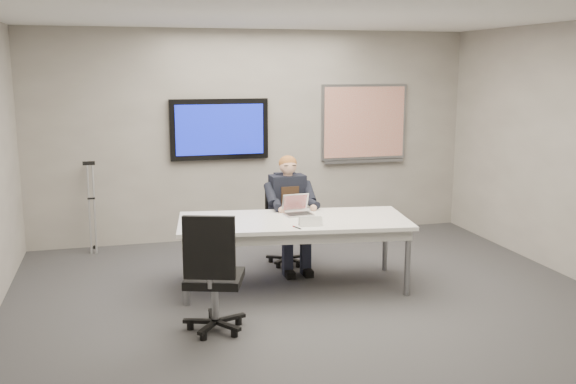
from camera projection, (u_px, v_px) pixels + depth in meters
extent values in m
cube|color=#39383B|center=(323.00, 315.00, 6.07)|extent=(6.00, 6.00, 0.02)
cube|color=white|center=(327.00, 9.00, 5.54)|extent=(6.00, 6.00, 0.02)
cube|color=gray|center=(256.00, 135.00, 8.65)|extent=(6.00, 0.02, 2.80)
cube|color=gray|center=(528.00, 267.00, 2.96)|extent=(6.00, 0.02, 2.80)
cube|color=white|center=(294.00, 221.00, 6.73)|extent=(2.51, 1.31, 0.04)
cube|color=#B9B9B5|center=(294.00, 228.00, 6.75)|extent=(2.40, 1.20, 0.10)
cylinder|color=gray|center=(186.00, 271.00, 6.26)|extent=(0.06, 0.06, 0.70)
cylinder|color=gray|center=(408.00, 263.00, 6.53)|extent=(0.06, 0.06, 0.70)
cylinder|color=gray|center=(188.00, 248.00, 7.07)|extent=(0.06, 0.06, 0.70)
cylinder|color=gray|center=(385.00, 241.00, 7.35)|extent=(0.06, 0.06, 0.70)
cube|color=black|center=(219.00, 129.00, 8.46)|extent=(1.30, 0.08, 0.80)
cube|color=navy|center=(220.00, 130.00, 8.41)|extent=(1.16, 0.01, 0.66)
cube|color=gray|center=(364.00, 122.00, 8.99)|extent=(1.25, 0.04, 1.05)
cube|color=silver|center=(365.00, 122.00, 8.97)|extent=(1.18, 0.01, 0.98)
cube|color=gray|center=(364.00, 161.00, 9.06)|extent=(1.18, 0.05, 0.04)
cylinder|color=gray|center=(287.00, 243.00, 7.62)|extent=(0.05, 0.05, 0.33)
cube|color=black|center=(287.00, 230.00, 7.59)|extent=(0.47, 0.47, 0.06)
cube|color=black|center=(280.00, 202.00, 7.71)|extent=(0.38, 0.10, 0.47)
cylinder|color=gray|center=(215.00, 299.00, 5.67)|extent=(0.06, 0.06, 0.38)
cube|color=black|center=(215.00, 278.00, 5.63)|extent=(0.61, 0.61, 0.07)
cube|color=black|center=(209.00, 248.00, 5.34)|extent=(0.43, 0.19, 0.54)
cube|color=black|center=(287.00, 199.00, 7.49)|extent=(0.41, 0.25, 0.56)
cube|color=#322114|center=(290.00, 198.00, 7.37)|extent=(0.21, 0.03, 0.27)
sphere|color=#E0A789|center=(288.00, 166.00, 7.39)|extent=(0.20, 0.20, 0.20)
ellipsoid|color=brown|center=(288.00, 163.00, 7.40)|extent=(0.21, 0.21, 0.18)
cube|color=#B3B3B5|center=(298.00, 214.00, 6.91)|extent=(0.32, 0.24, 0.02)
cube|color=black|center=(299.00, 214.00, 6.90)|extent=(0.27, 0.17, 0.00)
cube|color=#B3B3B5|center=(295.00, 202.00, 7.02)|extent=(0.30, 0.10, 0.20)
cube|color=#B2131B|center=(295.00, 202.00, 7.01)|extent=(0.27, 0.08, 0.16)
cylinder|color=black|center=(297.00, 227.00, 6.35)|extent=(0.06, 0.14, 0.01)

